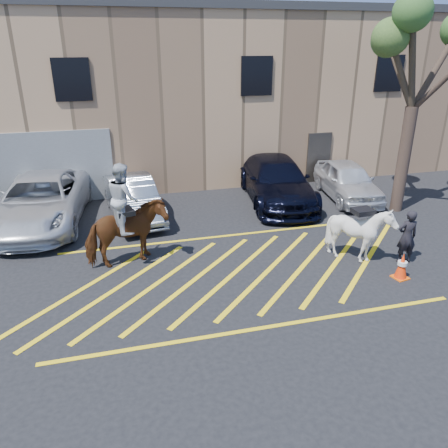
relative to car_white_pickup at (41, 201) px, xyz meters
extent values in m
plane|color=black|center=(5.39, -4.88, -0.83)|extent=(90.00, 90.00, 0.00)
imported|color=silver|center=(0.00, 0.00, 0.00)|extent=(3.35, 6.20, 1.65)
imported|color=gray|center=(3.08, -0.18, -0.11)|extent=(2.05, 4.50, 1.43)
imported|color=black|center=(8.66, 0.16, 0.00)|extent=(3.04, 5.95, 1.65)
imported|color=silver|center=(11.55, -0.25, -0.10)|extent=(2.29, 4.47, 1.46)
imported|color=black|center=(10.33, -5.72, -0.03)|extent=(0.62, 0.44, 1.59)
cube|color=tan|center=(5.39, 7.12, 2.67)|extent=(32.00, 10.00, 7.00)
cube|color=#2D2D30|center=(5.39, 7.12, 6.32)|extent=(32.20, 10.20, 0.30)
cube|color=black|center=(1.39, 2.08, 3.77)|extent=(1.30, 0.08, 1.50)
cube|color=black|center=(8.39, 2.08, 3.77)|extent=(1.30, 0.08, 1.50)
cube|color=black|center=(14.39, 2.08, 3.77)|extent=(1.30, 0.08, 1.50)
cube|color=#38332D|center=(11.39, 2.08, 0.27)|extent=(1.10, 0.08, 2.20)
cube|color=yellow|center=(1.19, -5.18, -0.82)|extent=(4.20, 4.20, 0.01)
cube|color=yellow|center=(2.24, -5.18, -0.82)|extent=(4.20, 4.20, 0.01)
cube|color=yellow|center=(3.29, -5.18, -0.82)|extent=(4.20, 4.20, 0.01)
cube|color=yellow|center=(4.34, -5.18, -0.82)|extent=(4.20, 4.20, 0.01)
cube|color=yellow|center=(5.39, -5.18, -0.82)|extent=(4.20, 4.20, 0.01)
cube|color=yellow|center=(6.44, -5.18, -0.82)|extent=(4.20, 4.20, 0.01)
cube|color=yellow|center=(7.49, -5.18, -0.82)|extent=(4.20, 4.20, 0.01)
cube|color=yellow|center=(8.54, -5.18, -0.82)|extent=(4.20, 4.20, 0.01)
cube|color=yellow|center=(9.59, -5.18, -0.82)|extent=(4.20, 4.20, 0.01)
cube|color=yellow|center=(5.39, -2.68, -0.82)|extent=(9.50, 0.12, 0.01)
cube|color=yellow|center=(5.39, -7.68, -0.82)|extent=(9.50, 0.12, 0.01)
imported|color=#5C2A15|center=(2.68, -3.82, 0.11)|extent=(2.41, 1.53, 1.88)
imported|color=#A8ACB3|center=(2.68, -3.82, 1.16)|extent=(0.93, 1.08, 1.91)
cube|color=black|center=(2.68, -3.82, 0.77)|extent=(0.58, 0.66, 0.14)
imported|color=silver|center=(9.10, -5.28, 0.03)|extent=(1.44, 1.60, 1.71)
cube|color=black|center=(9.10, -5.28, 0.69)|extent=(0.58, 0.48, 0.14)
cube|color=#FA590A|center=(9.68, -6.51, -0.81)|extent=(0.45, 0.45, 0.03)
cone|color=#FB330A|center=(9.68, -6.51, -0.45)|extent=(0.32, 0.32, 0.70)
cylinder|color=silver|center=(9.68, -6.51, -0.39)|extent=(0.25, 0.25, 0.10)
cylinder|color=#45312A|center=(12.69, -1.97, 1.07)|extent=(0.44, 0.44, 3.80)
cylinder|color=#4D3B2E|center=(13.47, -1.84, 4.15)|extent=(1.76, 0.51, 2.68)
cylinder|color=#48392C|center=(12.61, -1.12, 3.98)|extent=(0.33, 1.88, 2.34)
cylinder|color=#4C3D2E|center=(12.08, -1.97, 4.02)|extent=(1.40, 0.20, 2.39)
cylinder|color=#433428|center=(13.03, -2.70, 3.77)|extent=(0.78, 1.62, 1.96)
cylinder|color=#4A3B2D|center=(12.22, -2.25, 4.38)|extent=(1.16, 0.77, 3.11)
sphere|color=#437230|center=(12.54, -0.26, 5.08)|extent=(1.20, 1.20, 1.20)
sphere|color=#4E6D2E|center=(11.47, -1.97, 5.17)|extent=(1.20, 1.20, 1.20)
sphere|color=#39662B|center=(11.74, -2.52, 5.88)|extent=(1.20, 1.20, 1.20)
camera|label=1|loc=(2.49, -15.23, 5.06)|focal=35.00mm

